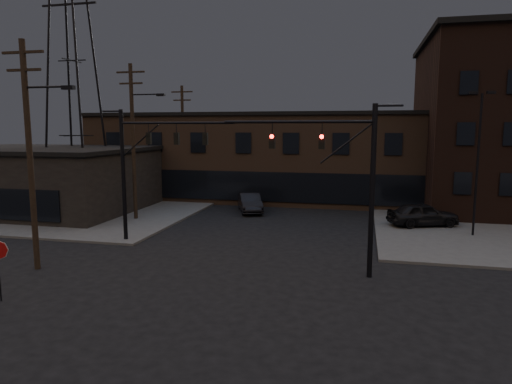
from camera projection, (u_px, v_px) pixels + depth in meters
The scene contains 13 objects.
ground at pixel (206, 300), 18.51m from camera, with size 140.00×140.00×0.00m, color black.
sidewalk_nw at pixel (68, 198), 44.69m from camera, with size 30.00×30.00×0.15m, color #474744.
building_row at pixel (300, 158), 44.93m from camera, with size 40.00×12.00×8.00m, color brown.
building_left at pixel (43, 181), 38.12m from camera, with size 16.00×12.00×5.00m, color black.
traffic_signal_near at pixel (347, 172), 20.93m from camera, with size 7.12×0.24×8.00m.
traffic_signal_far at pixel (142, 160), 27.04m from camera, with size 7.12×0.24×8.00m.
utility_pole_near at pixel (31, 150), 21.75m from camera, with size 3.70×0.28×11.00m.
utility_pole_mid at pixel (134, 139), 33.51m from camera, with size 3.70×0.28×11.50m.
utility_pole_far at pixel (183, 139), 45.36m from camera, with size 2.20×0.28×11.00m.
transmission_tower at pixel (72, 60), 38.18m from camera, with size 7.00×7.00×25.00m, color black, non-canonical shape.
lot_light_a at pixel (478, 151), 28.27m from camera, with size 1.50×0.28×9.14m.
parked_car_lot_a at pixel (423, 214), 31.67m from camera, with size 1.93×4.80×1.63m, color black.
car_crossing at pixel (250, 203), 37.66m from camera, with size 1.63×4.67×1.54m, color black.
Camera 1 is at (6.06, -16.76, 6.94)m, focal length 32.00 mm.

